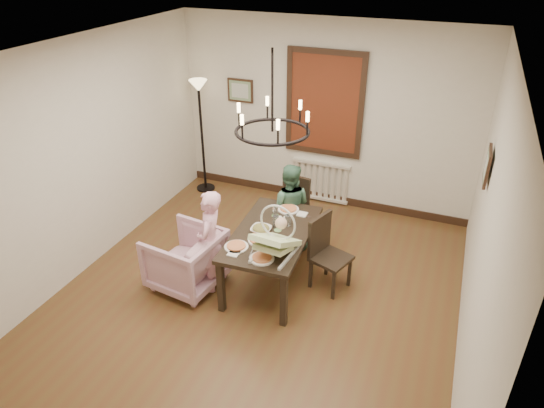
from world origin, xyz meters
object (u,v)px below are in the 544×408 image
Objects in this scene: chair_far at (289,211)px; elderly_woman at (211,249)px; drinking_glass at (276,221)px; chair_right at (331,254)px; baby_bouncer at (276,238)px; seated_man at (289,213)px; floor_lamp at (202,139)px; armchair at (186,259)px; dining_table at (272,238)px.

elderly_woman is at bearing -102.93° from chair_far.
chair_right is at bearing 2.75° from drinking_glass.
elderly_woman is at bearing 130.85° from chair_right.
baby_bouncer reaches higher than chair_right.
floor_lamp is (-1.87, 1.07, 0.40)m from seated_man.
baby_bouncer is (0.83, -0.04, 0.38)m from elderly_woman.
elderly_woman is at bearing -177.28° from baby_bouncer.
chair_right is at bearing 54.10° from baby_bouncer.
seated_man is 1.31m from baby_bouncer.
chair_right is 0.87× the size of elderly_woman.
seated_man reaches higher than chair_right.
floor_lamp is at bearing 138.71° from baby_bouncer.
chair_right is (0.80, -0.77, -0.00)m from chair_far.
chair_far is at bearing 156.47° from armchair.
baby_bouncer is 4.21× the size of drinking_glass.
armchair is (-0.93, -0.45, -0.26)m from dining_table.
elderly_woman reaches higher than chair_right.
armchair is at bearing 44.94° from seated_man.
baby_bouncer is (1.14, 0.05, 0.55)m from armchair.
dining_table is 1.68× the size of chair_far.
floor_lamp is (-1.84, 0.96, 0.44)m from chair_far.
dining_table is at bearing 122.12° from chair_right.
elderly_woman is 0.91m from baby_bouncer.
chair_right is 0.93× the size of seated_man.
chair_far is 1.52× the size of baby_bouncer.
chair_right is 1.16× the size of armchair.
drinking_glass is at bearing 112.16° from chair_right.
floor_lamp is at bearing 137.95° from drinking_glass.
baby_bouncer is at bearing -68.50° from drinking_glass.
elderly_woman is (0.30, 0.08, 0.17)m from armchair.
drinking_glass is at bearing 88.94° from dining_table.
chair_far is 1.11m from chair_right.
dining_table is 0.94m from chair_far.
dining_table is at bearing -87.95° from drinking_glass.
chair_right is at bearing -33.17° from floor_lamp.
chair_far is 0.12m from seated_man.
baby_bouncer reaches higher than armchair.
baby_bouncer is at bearing 158.18° from chair_right.
baby_bouncer reaches higher than seated_man.
seated_man is at bearing 108.65° from baby_bouncer.
drinking_glass is (0.93, 0.57, 0.42)m from armchair.
armchair is at bearing -157.61° from dining_table.
drinking_glass is at bearing 85.62° from seated_man.
baby_bouncer is at bearing 99.63° from armchair.
chair_right is 1.73m from armchair.
dining_table is 0.73m from elderly_woman.
elderly_woman is at bearing -153.20° from dining_table.
seated_man is at bearing 92.96° from dining_table.
seated_man is (0.85, 1.26, 0.14)m from armchair.
armchair is 1.17m from drinking_glass.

